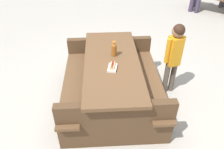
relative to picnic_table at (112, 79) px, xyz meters
The scene contains 5 objects.
ground_plane 0.44m from the picnic_table, ahead, with size 30.00×30.00×0.00m, color #ADA599.
picnic_table is the anchor object (origin of this frame).
soda_bottle 0.44m from the picnic_table, behind, with size 0.08×0.08×0.22m.
hotdog_tray 0.38m from the picnic_table, ahead, with size 0.18×0.12×0.08m.
child_in_coat 1.00m from the picnic_table, 111.16° to the left, with size 0.22×0.27×1.18m.
Camera 1 is at (2.57, 0.24, 2.44)m, focal length 36.04 mm.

